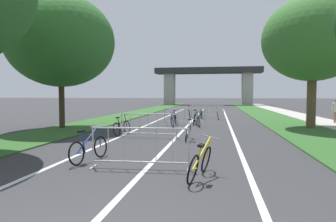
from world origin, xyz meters
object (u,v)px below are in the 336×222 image
bicycle_green_6 (201,114)px  bicycle_blue_10 (89,148)px  bicycle_black_2 (122,127)px  bicycle_orange_3 (189,113)px  crowd_barrier_fourth (208,112)px  pedestrian_waiting (336,109)px  crowd_barrier_nearest (140,148)px  bicycle_teal_8 (197,120)px  tree_right_oak_near (313,39)px  bicycle_silver_9 (218,115)px  tree_left_pine_near (60,41)px  bicycle_white_1 (188,131)px  bicycle_purple_4 (176,119)px  bicycle_red_7 (194,119)px  crowd_barrier_third (185,117)px  bicycle_blue_0 (174,120)px  bicycle_yellow_5 (200,162)px  crowd_barrier_second (149,126)px

bicycle_green_6 → bicycle_blue_10: bearing=72.5°
bicycle_black_2 → bicycle_orange_3: (2.15, 10.28, 0.03)m
bicycle_black_2 → crowd_barrier_fourth: bearing=78.3°
pedestrian_waiting → crowd_barrier_nearest: bearing=46.4°
pedestrian_waiting → bicycle_teal_8: bearing=11.2°
tree_right_oak_near → bicycle_silver_9: bearing=133.6°
tree_left_pine_near → bicycle_green_6: bearing=50.4°
tree_left_pine_near → bicycle_silver_9: tree_left_pine_near is taller
crowd_barrier_fourth → bicycle_orange_3: 1.49m
bicycle_teal_8 → tree_left_pine_near: bearing=5.2°
crowd_barrier_fourth → bicycle_green_6: crowd_barrier_fourth is taller
tree_right_oak_near → bicycle_white_1: bearing=-140.6°
bicycle_silver_9 → tree_left_pine_near: bearing=41.4°
bicycle_purple_4 → bicycle_red_7: size_ratio=0.99×
tree_left_pine_near → tree_right_oak_near: size_ratio=1.00×
tree_left_pine_near → crowd_barrier_third: (6.41, 2.84, -4.21)m
pedestrian_waiting → bicycle_black_2: bearing=23.5°
tree_right_oak_near → crowd_barrier_third: bearing=175.8°
bicycle_black_2 → bicycle_teal_8: size_ratio=0.94×
tree_left_pine_near → bicycle_red_7: tree_left_pine_near is taller
bicycle_blue_0 → crowd_barrier_fourth: bearing=-103.5°
tree_right_oak_near → bicycle_purple_4: tree_right_oak_near is taller
bicycle_blue_10 → bicycle_green_6: bearing=93.8°
bicycle_purple_4 → bicycle_blue_10: (-0.98, -10.26, -0.01)m
bicycle_yellow_5 → bicycle_blue_10: bearing=172.4°
crowd_barrier_nearest → tree_left_pine_near: bearing=130.1°
crowd_barrier_fourth → bicycle_blue_0: crowd_barrier_fourth is taller
bicycle_black_2 → bicycle_purple_4: bearing=78.6°
crowd_barrier_second → tree_left_pine_near: bearing=156.0°
bicycle_silver_9 → bicycle_blue_10: 15.12m
tree_left_pine_near → crowd_barrier_nearest: 10.88m
bicycle_black_2 → bicycle_orange_3: size_ratio=0.98×
tree_left_pine_near → bicycle_green_6: (7.07, 8.54, -4.39)m
bicycle_purple_4 → bicycle_teal_8: size_ratio=0.93×
bicycle_yellow_5 → pedestrian_waiting: 15.70m
bicycle_yellow_5 → tree_right_oak_near: bearing=75.6°
tree_left_pine_near → bicycle_black_2: bearing=-24.6°
bicycle_black_2 → pedestrian_waiting: pedestrian_waiting is taller
bicycle_white_1 → bicycle_green_6: size_ratio=0.95×
tree_left_pine_near → bicycle_yellow_5: size_ratio=4.26×
tree_right_oak_near → bicycle_teal_8: tree_right_oak_near is taller
crowd_barrier_second → bicycle_white_1: (1.76, -0.37, -0.17)m
tree_right_oak_near → crowd_barrier_third: tree_right_oak_near is taller
crowd_barrier_second → bicycle_green_6: 11.08m
bicycle_silver_9 → tree_right_oak_near: bearing=132.7°
bicycle_yellow_5 → crowd_barrier_second: bearing=126.5°
bicycle_white_1 → bicycle_blue_0: bearing=105.2°
tree_right_oak_near → bicycle_red_7: bearing=170.9°
bicycle_white_1 → tree_left_pine_near: bearing=159.0°
crowd_barrier_nearest → crowd_barrier_third: bearing=90.3°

